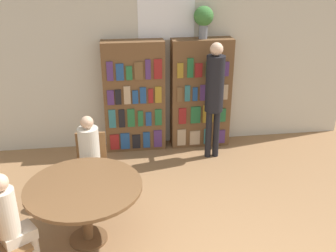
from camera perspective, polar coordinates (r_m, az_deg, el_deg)
wall_back at (r=6.54m, az=-0.27°, el=9.92°), size 6.40×0.07×3.00m
bookshelf_left at (r=6.47m, az=-4.92°, el=4.22°), size 0.99×0.34×1.84m
bookshelf_right at (r=6.62m, az=4.75°, el=4.67°), size 0.99×0.34×1.84m
flower_vase at (r=6.33m, az=5.19°, el=15.35°), size 0.31×0.31×0.50m
reading_table at (r=4.51m, az=-12.07°, el=-9.63°), size 1.30×1.30×0.74m
chair_left_side at (r=5.43m, az=-11.01°, el=-5.16°), size 0.41×0.41×0.88m
seated_reader_left at (r=5.18m, az=-11.33°, el=-4.20°), size 0.28×0.38×1.21m
seated_reader_right at (r=4.24m, az=-21.66°, el=-12.69°), size 0.39×0.37×1.22m
librarian_standing at (r=6.10m, az=6.77°, el=5.25°), size 0.28×0.55×1.88m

